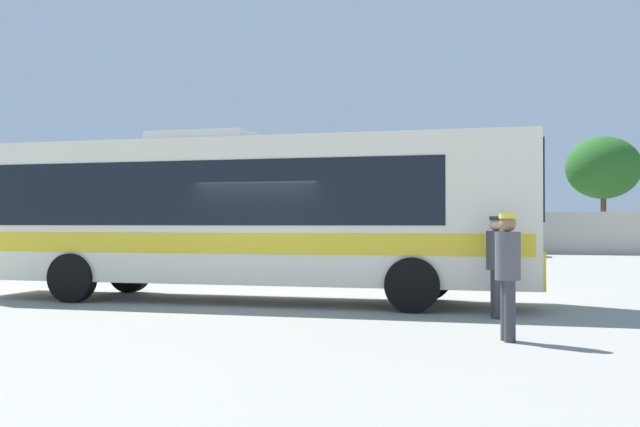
% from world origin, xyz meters
% --- Properties ---
extents(ground_plane, '(300.00, 300.00, 0.00)m').
position_xyz_m(ground_plane, '(0.00, 10.00, 0.00)').
color(ground_plane, gray).
extents(perimeter_wall, '(80.00, 0.30, 2.31)m').
position_xyz_m(perimeter_wall, '(0.00, 28.47, 1.15)').
color(perimeter_wall, '#B2AD9E').
rests_on(perimeter_wall, ground_plane).
extents(coach_bus_cream_yellow, '(12.51, 3.02, 3.66)m').
position_xyz_m(coach_bus_cream_yellow, '(-0.91, 0.43, 1.95)').
color(coach_bus_cream_yellow, silver).
rests_on(coach_bus_cream_yellow, ground_plane).
extents(attendant_by_bus_door, '(0.47, 0.47, 1.80)m').
position_xyz_m(attendant_by_bus_door, '(4.67, -1.08, 1.02)').
color(attendant_by_bus_door, '#38383D').
rests_on(attendant_by_bus_door, ground_plane).
extents(passenger_waiting_on_apron, '(0.46, 0.46, 1.81)m').
position_xyz_m(passenger_waiting_on_apron, '(5.00, -3.69, 1.03)').
color(passenger_waiting_on_apron, '#38383D').
rests_on(passenger_waiting_on_apron, ground_plane).
extents(parked_car_leftmost_maroon, '(4.21, 2.05, 1.41)m').
position_xyz_m(parked_car_leftmost_maroon, '(-15.67, 24.40, 0.75)').
color(parked_car_leftmost_maroon, maroon).
rests_on(parked_car_leftmost_maroon, ground_plane).
extents(parked_car_second_black, '(4.27, 2.06, 1.47)m').
position_xyz_m(parked_car_second_black, '(-9.21, 23.98, 0.78)').
color(parked_car_second_black, black).
rests_on(parked_car_second_black, ground_plane).
extents(parked_car_third_maroon, '(4.17, 2.18, 1.51)m').
position_xyz_m(parked_car_third_maroon, '(-2.93, 24.57, 0.80)').
color(parked_car_third_maroon, maroon).
rests_on(parked_car_third_maroon, ground_plane).
extents(parked_car_rightmost_dark_blue, '(4.57, 2.08, 1.44)m').
position_xyz_m(parked_car_rightmost_dark_blue, '(2.84, 24.75, 0.77)').
color(parked_car_rightmost_dark_blue, navy).
rests_on(parked_car_rightmost_dark_blue, ground_plane).
extents(utility_pole_near, '(1.79, 0.47, 7.04)m').
position_xyz_m(utility_pole_near, '(-4.52, 31.73, 3.69)').
color(utility_pole_near, '#4C3823').
rests_on(utility_pole_near, ground_plane).
extents(roadside_tree_left, '(4.63, 4.63, 7.19)m').
position_xyz_m(roadside_tree_left, '(-11.64, 34.41, 5.20)').
color(roadside_tree_left, brown).
rests_on(roadside_tree_left, ground_plane).
extents(roadside_tree_midleft, '(4.99, 4.99, 6.16)m').
position_xyz_m(roadside_tree_midleft, '(-1.88, 34.05, 4.03)').
color(roadside_tree_midleft, brown).
rests_on(roadside_tree_midleft, ground_plane).
extents(roadside_tree_midright, '(4.22, 4.22, 6.68)m').
position_xyz_m(roadside_tree_midright, '(8.52, 31.67, 4.87)').
color(roadside_tree_midright, brown).
rests_on(roadside_tree_midright, ground_plane).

